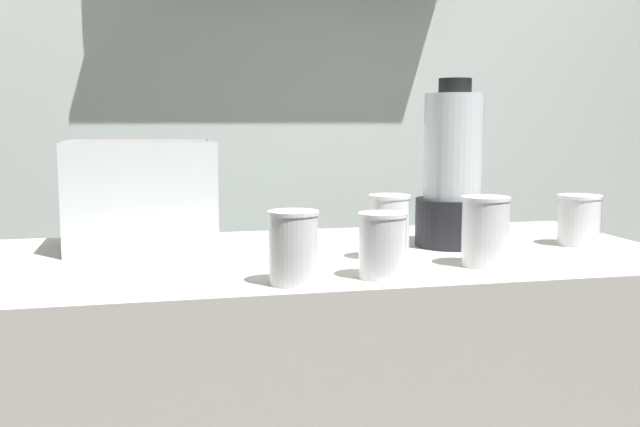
# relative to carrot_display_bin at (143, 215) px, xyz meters

# --- Properties ---
(back_wall_unit) EXTENTS (2.60, 0.24, 2.50)m
(back_wall_unit) POSITION_rel_carrot_display_bin_xyz_m (0.34, 0.62, 0.30)
(back_wall_unit) COLOR silver
(back_wall_unit) RESTS_ON ground_plane
(carrot_display_bin) EXTENTS (0.30, 0.21, 0.22)m
(carrot_display_bin) POSITION_rel_carrot_display_bin_xyz_m (0.00, 0.00, 0.00)
(carrot_display_bin) COLOR white
(carrot_display_bin) RESTS_ON counter
(blender_pitcher) EXTENTS (0.15, 0.15, 0.35)m
(blender_pitcher) POSITION_rel_carrot_display_bin_xyz_m (0.63, -0.12, 0.08)
(blender_pitcher) COLOR black
(blender_pitcher) RESTS_ON counter
(juice_cup_orange_far_left) EXTENTS (0.08, 0.08, 0.12)m
(juice_cup_orange_far_left) POSITION_rel_carrot_display_bin_xyz_m (0.24, -0.40, -0.02)
(juice_cup_orange_far_left) COLOR white
(juice_cup_orange_far_left) RESTS_ON counter
(juice_cup_mango_left) EXTENTS (0.08, 0.08, 0.11)m
(juice_cup_mango_left) POSITION_rel_carrot_display_bin_xyz_m (0.39, -0.39, -0.02)
(juice_cup_mango_left) COLOR white
(juice_cup_mango_left) RESTS_ON counter
(juice_cup_orange_middle) EXTENTS (0.08, 0.08, 0.12)m
(juice_cup_orange_middle) POSITION_rel_carrot_display_bin_xyz_m (0.45, -0.23, -0.01)
(juice_cup_orange_middle) COLOR white
(juice_cup_orange_middle) RESTS_ON counter
(juice_cup_pomegranate_right) EXTENTS (0.09, 0.09, 0.13)m
(juice_cup_pomegranate_right) POSITION_rel_carrot_display_bin_xyz_m (0.60, -0.33, -0.01)
(juice_cup_pomegranate_right) COLOR white
(juice_cup_pomegranate_right) RESTS_ON counter
(juice_cup_beet_far_right) EXTENTS (0.09, 0.09, 0.11)m
(juice_cup_beet_far_right) POSITION_rel_carrot_display_bin_xyz_m (0.89, -0.17, -0.02)
(juice_cup_beet_far_right) COLOR white
(juice_cup_beet_far_right) RESTS_ON counter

